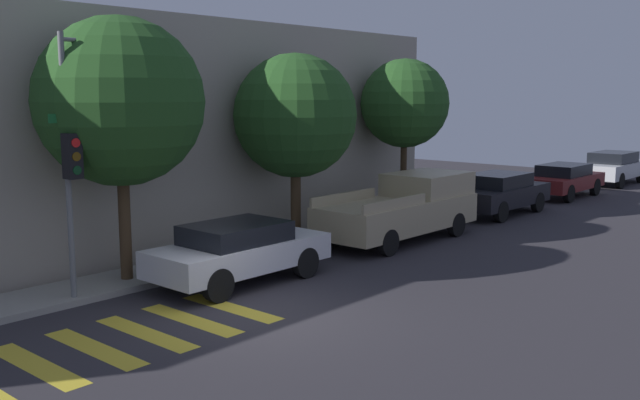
{
  "coord_description": "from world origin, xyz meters",
  "views": [
    {
      "loc": [
        -9.27,
        -9.71,
        4.28
      ],
      "look_at": [
        4.1,
        2.1,
        1.6
      ],
      "focal_mm": 40.0,
      "sensor_mm": 36.0,
      "label": 1
    }
  ],
  "objects_px": {
    "traffic_light_pole": "(89,130)",
    "tree_near_corner": "(120,102)",
    "sedan_middle": "(499,192)",
    "tree_midblock": "(295,116)",
    "sedan_far_end": "(564,179)",
    "pickup_truck": "(405,207)",
    "sedan_near_corner": "(239,250)",
    "tree_far_end": "(405,104)",
    "sedan_tail_of_row": "(613,167)"
  },
  "relations": [
    {
      "from": "traffic_light_pole",
      "to": "pickup_truck",
      "type": "relative_size",
      "value": 0.98
    },
    {
      "from": "sedan_middle",
      "to": "tree_midblock",
      "type": "height_order",
      "value": "tree_midblock"
    },
    {
      "from": "sedan_far_end",
      "to": "pickup_truck",
      "type": "bearing_deg",
      "value": 180.0
    },
    {
      "from": "tree_near_corner",
      "to": "tree_midblock",
      "type": "distance_m",
      "value": 5.57
    },
    {
      "from": "tree_far_end",
      "to": "sedan_far_end",
      "type": "bearing_deg",
      "value": -11.31
    },
    {
      "from": "sedan_near_corner",
      "to": "pickup_truck",
      "type": "relative_size",
      "value": 0.77
    },
    {
      "from": "sedan_near_corner",
      "to": "pickup_truck",
      "type": "height_order",
      "value": "pickup_truck"
    },
    {
      "from": "pickup_truck",
      "to": "sedan_far_end",
      "type": "xyz_separation_m",
      "value": [
        11.55,
        -0.0,
        -0.21
      ]
    },
    {
      "from": "sedan_middle",
      "to": "tree_far_end",
      "type": "height_order",
      "value": "tree_far_end"
    },
    {
      "from": "sedan_middle",
      "to": "sedan_tail_of_row",
      "type": "bearing_deg",
      "value": 0.0
    },
    {
      "from": "tree_near_corner",
      "to": "tree_far_end",
      "type": "relative_size",
      "value": 1.1
    },
    {
      "from": "sedan_near_corner",
      "to": "tree_near_corner",
      "type": "distance_m",
      "value": 4.18
    },
    {
      "from": "sedan_near_corner",
      "to": "sedan_tail_of_row",
      "type": "height_order",
      "value": "sedan_tail_of_row"
    },
    {
      "from": "traffic_light_pole",
      "to": "sedan_tail_of_row",
      "type": "height_order",
      "value": "traffic_light_pole"
    },
    {
      "from": "traffic_light_pole",
      "to": "tree_near_corner",
      "type": "bearing_deg",
      "value": 26.05
    },
    {
      "from": "pickup_truck",
      "to": "sedan_near_corner",
      "type": "bearing_deg",
      "value": -180.0
    },
    {
      "from": "sedan_far_end",
      "to": "sedan_near_corner",
      "type": "bearing_deg",
      "value": 180.0
    },
    {
      "from": "sedan_middle",
      "to": "tree_near_corner",
      "type": "distance_m",
      "value": 14.62
    },
    {
      "from": "tree_near_corner",
      "to": "tree_midblock",
      "type": "relative_size",
      "value": 1.11
    },
    {
      "from": "sedan_tail_of_row",
      "to": "tree_far_end",
      "type": "xyz_separation_m",
      "value": [
        -14.76,
        1.81,
        3.12
      ]
    },
    {
      "from": "sedan_far_end",
      "to": "tree_near_corner",
      "type": "distance_m",
      "value": 20.22
    },
    {
      "from": "sedan_tail_of_row",
      "to": "tree_far_end",
      "type": "relative_size",
      "value": 0.86
    },
    {
      "from": "sedan_near_corner",
      "to": "pickup_truck",
      "type": "bearing_deg",
      "value": 0.0
    },
    {
      "from": "sedan_near_corner",
      "to": "sedan_far_end",
      "type": "height_order",
      "value": "sedan_near_corner"
    },
    {
      "from": "traffic_light_pole",
      "to": "sedan_far_end",
      "type": "bearing_deg",
      "value": -3.47
    },
    {
      "from": "traffic_light_pole",
      "to": "tree_midblock",
      "type": "bearing_deg",
      "value": 4.62
    },
    {
      "from": "pickup_truck",
      "to": "sedan_middle",
      "type": "distance_m",
      "value": 5.82
    },
    {
      "from": "tree_near_corner",
      "to": "tree_far_end",
      "type": "bearing_deg",
      "value": 0.0
    },
    {
      "from": "tree_near_corner",
      "to": "tree_far_end",
      "type": "height_order",
      "value": "tree_near_corner"
    },
    {
      "from": "sedan_far_end",
      "to": "tree_midblock",
      "type": "bearing_deg",
      "value": 172.79
    },
    {
      "from": "sedan_far_end",
      "to": "tree_near_corner",
      "type": "bearing_deg",
      "value": 174.8
    },
    {
      "from": "traffic_light_pole",
      "to": "sedan_far_end",
      "type": "height_order",
      "value": "traffic_light_pole"
    },
    {
      "from": "tree_near_corner",
      "to": "tree_far_end",
      "type": "xyz_separation_m",
      "value": [
        10.82,
        0.0,
        -0.15
      ]
    },
    {
      "from": "tree_near_corner",
      "to": "sedan_middle",
      "type": "bearing_deg",
      "value": -7.29
    },
    {
      "from": "sedan_far_end",
      "to": "tree_near_corner",
      "type": "height_order",
      "value": "tree_near_corner"
    },
    {
      "from": "pickup_truck",
      "to": "tree_far_end",
      "type": "distance_m",
      "value": 4.29
    },
    {
      "from": "tree_near_corner",
      "to": "pickup_truck",
      "type": "bearing_deg",
      "value": -12.28
    },
    {
      "from": "sedan_far_end",
      "to": "tree_far_end",
      "type": "distance_m",
      "value": 9.76
    },
    {
      "from": "traffic_light_pole",
      "to": "pickup_truck",
      "type": "distance_m",
      "value": 9.84
    },
    {
      "from": "sedan_tail_of_row",
      "to": "tree_near_corner",
      "type": "xyz_separation_m",
      "value": [
        -25.58,
        1.81,
        3.27
      ]
    },
    {
      "from": "sedan_tail_of_row",
      "to": "pickup_truck",
      "type": "bearing_deg",
      "value": 180.0
    },
    {
      "from": "tree_midblock",
      "to": "sedan_near_corner",
      "type": "bearing_deg",
      "value": -154.53
    },
    {
      "from": "sedan_middle",
      "to": "tree_near_corner",
      "type": "relative_size",
      "value": 0.77
    },
    {
      "from": "sedan_middle",
      "to": "tree_midblock",
      "type": "bearing_deg",
      "value": 168.09
    },
    {
      "from": "sedan_tail_of_row",
      "to": "tree_midblock",
      "type": "bearing_deg",
      "value": 174.84
    },
    {
      "from": "sedan_middle",
      "to": "traffic_light_pole",
      "type": "bearing_deg",
      "value": 175.23
    },
    {
      "from": "sedan_near_corner",
      "to": "sedan_middle",
      "type": "bearing_deg",
      "value": 0.0
    },
    {
      "from": "sedan_middle",
      "to": "sedan_far_end",
      "type": "distance_m",
      "value": 5.73
    },
    {
      "from": "sedan_near_corner",
      "to": "sedan_tail_of_row",
      "type": "xyz_separation_m",
      "value": [
        23.82,
        0.0,
        0.06
      ]
    },
    {
      "from": "pickup_truck",
      "to": "sedan_far_end",
      "type": "bearing_deg",
      "value": -0.0
    }
  ]
}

